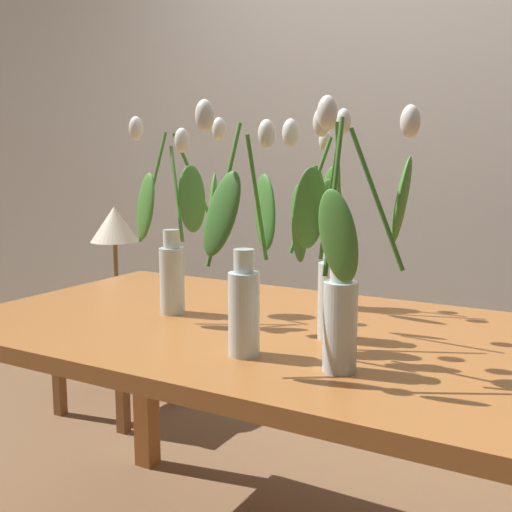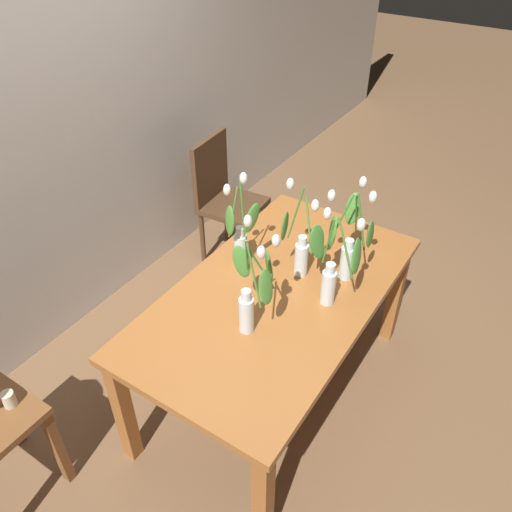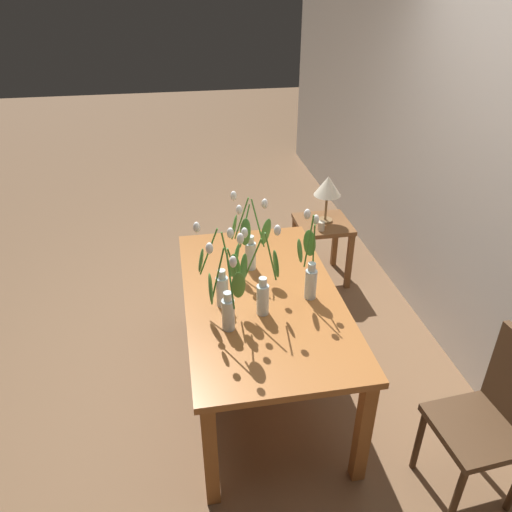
# 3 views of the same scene
# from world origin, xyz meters

# --- Properties ---
(ground_plane) EXTENTS (18.00, 18.00, 0.00)m
(ground_plane) POSITION_xyz_m (0.00, 0.00, 0.00)
(ground_plane) COLOR brown
(room_wall_rear) EXTENTS (9.00, 0.10, 2.70)m
(room_wall_rear) POSITION_xyz_m (0.00, 1.41, 1.35)
(room_wall_rear) COLOR beige
(room_wall_rear) RESTS_ON ground
(dining_table) EXTENTS (1.60, 0.90, 0.74)m
(dining_table) POSITION_xyz_m (0.00, 0.00, 0.65)
(dining_table) COLOR #A3602D
(dining_table) RESTS_ON ground
(tulip_vase_0) EXTENTS (0.27, 0.20, 0.53)m
(tulip_vase_0) POSITION_xyz_m (0.28, -0.23, 0.94)
(tulip_vase_0) COLOR silver
(tulip_vase_0) RESTS_ON dining_table
(tulip_vase_1) EXTENTS (0.12, 0.26, 0.53)m
(tulip_vase_1) POSITION_xyz_m (0.07, -0.24, 0.92)
(tulip_vase_1) COLOR silver
(tulip_vase_1) RESTS_ON dining_table
(tulip_vase_2) EXTENTS (0.12, 0.23, 0.53)m
(tulip_vase_2) POSITION_xyz_m (0.17, -0.03, 0.91)
(tulip_vase_2) COLOR silver
(tulip_vase_2) RESTS_ON dining_table
(tulip_vase_3) EXTENTS (0.15, 0.16, 0.56)m
(tulip_vase_3) POSITION_xyz_m (0.07, 0.26, 0.92)
(tulip_vase_3) COLOR silver
(tulip_vase_3) RESTS_ON dining_table
(tulip_vase_4) EXTENTS (0.19, 0.26, 0.52)m
(tulip_vase_4) POSITION_xyz_m (-0.27, -0.03, 0.94)
(tulip_vase_4) COLOR silver
(tulip_vase_4) RESTS_ON dining_table
(dining_chair) EXTENTS (0.43, 0.43, 0.93)m
(dining_chair) POSITION_xyz_m (0.89, 0.98, 0.52)
(dining_chair) COLOR #4C331E
(dining_chair) RESTS_ON ground
(side_table) EXTENTS (0.44, 0.44, 0.55)m
(side_table) POSITION_xyz_m (-1.20, 0.75, 0.43)
(side_table) COLOR brown
(side_table) RESTS_ON ground
(table_lamp) EXTENTS (0.22, 0.22, 0.40)m
(table_lamp) POSITION_xyz_m (-1.22, 0.77, 0.86)
(table_lamp) COLOR olive
(table_lamp) RESTS_ON side_table
(pillar_candle) EXTENTS (0.06, 0.06, 0.07)m
(pillar_candle) POSITION_xyz_m (-1.07, 0.69, 0.59)
(pillar_candle) COLOR beige
(pillar_candle) RESTS_ON side_table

